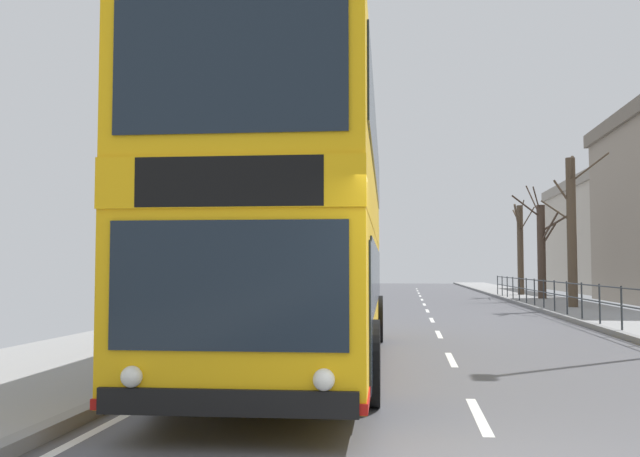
% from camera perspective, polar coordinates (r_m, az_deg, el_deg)
% --- Properties ---
extents(double_decker_bus_main, '(2.96, 11.61, 4.47)m').
position_cam_1_polar(double_decker_bus_main, '(11.96, -1.41, -0.02)').
color(double_decker_bus_main, '#F4B20F').
rests_on(double_decker_bus_main, ground).
extents(pedestrian_railing_far_kerb, '(0.05, 34.94, 1.09)m').
position_cam_1_polar(pedestrian_railing_far_kerb, '(24.19, 19.76, -4.98)').
color(pedestrian_railing_far_kerb, '#2D3338').
rests_on(pedestrian_railing_far_kerb, ground).
extents(bare_tree_far_00, '(1.05, 3.78, 5.38)m').
position_cam_1_polar(bare_tree_far_00, '(41.39, 16.25, -1.49)').
color(bare_tree_far_00, '#4C3D2D').
rests_on(bare_tree_far_00, ground).
extents(bare_tree_far_01, '(2.41, 1.27, 5.93)m').
position_cam_1_polar(bare_tree_far_01, '(28.86, 20.11, -0.08)').
color(bare_tree_far_01, '#4C3D2D').
rests_on(bare_tree_far_01, ground).
extents(bare_tree_far_02, '(3.02, 2.73, 5.86)m').
position_cam_1_polar(bare_tree_far_02, '(36.50, 17.87, -1.57)').
color(bare_tree_far_02, '#423328').
rests_on(bare_tree_far_02, ground).
extents(background_building_01, '(8.61, 15.70, 7.71)m').
position_cam_1_polar(background_building_01, '(51.72, 24.24, -0.55)').
color(background_building_01, '#B2A899').
rests_on(background_building_01, ground).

